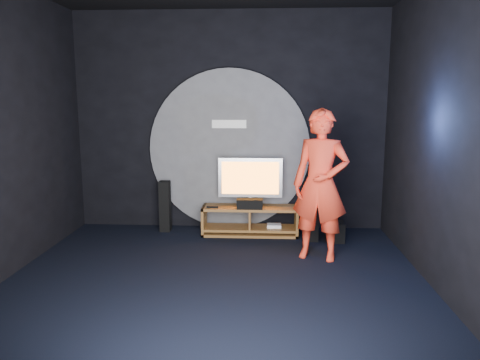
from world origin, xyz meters
name	(u,v)px	position (x,y,z in m)	size (l,w,h in m)	color
floor	(214,285)	(0.00, 0.00, 0.00)	(5.00, 5.00, 0.00)	black
back_wall	(230,122)	(0.00, 2.50, 1.75)	(5.00, 0.04, 3.50)	black
front_wall	(163,167)	(0.00, -2.50, 1.75)	(5.00, 0.04, 3.50)	black
right_wall	(446,135)	(2.50, 0.00, 1.75)	(0.04, 5.00, 3.50)	black
wall_disc_panel	(230,150)	(0.00, 2.44, 1.30)	(2.60, 0.11, 2.60)	#515156
media_console	(250,222)	(0.36, 2.05, 0.19)	(1.50, 0.45, 0.45)	olive
tv	(250,180)	(0.35, 2.12, 0.86)	(1.00, 0.22, 0.76)	silver
center_speaker	(250,204)	(0.35, 1.90, 0.53)	(0.40, 0.15, 0.15)	black
remote	(212,207)	(-0.23, 1.93, 0.46)	(0.18, 0.05, 0.02)	black
tower_speaker_left	(165,206)	(-1.03, 2.17, 0.41)	(0.16, 0.18, 0.82)	black
tower_speaker_right	(313,214)	(1.31, 1.77, 0.41)	(0.16, 0.18, 0.82)	black
subwoofer	(335,232)	(1.64, 1.75, 0.15)	(0.27, 0.27, 0.30)	black
player	(321,185)	(1.31, 1.00, 1.00)	(0.73, 0.48, 2.01)	#F83A21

